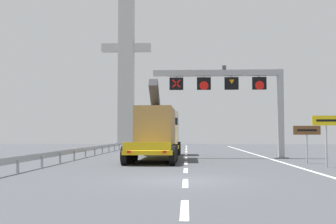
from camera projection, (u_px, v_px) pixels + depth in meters
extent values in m
plane|color=#424449|center=(179.00, 180.00, 15.52)|extent=(112.00, 112.00, 0.00)
cube|color=silver|center=(185.00, 210.00, 9.52)|extent=(0.20, 2.60, 0.01)
cube|color=silver|center=(185.00, 183.00, 14.61)|extent=(0.20, 2.60, 0.01)
cube|color=silver|center=(186.00, 170.00, 19.69)|extent=(0.20, 2.60, 0.01)
cube|color=silver|center=(186.00, 163.00, 24.78)|extent=(0.20, 2.60, 0.01)
cube|color=silver|center=(186.00, 158.00, 29.86)|extent=(0.20, 2.60, 0.01)
cube|color=silver|center=(186.00, 155.00, 34.95)|extent=(0.20, 2.60, 0.01)
cube|color=silver|center=(186.00, 152.00, 40.04)|extent=(0.20, 2.60, 0.01)
cube|color=silver|center=(186.00, 150.00, 45.12)|extent=(0.20, 2.60, 0.01)
cube|color=silver|center=(186.00, 148.00, 50.21)|extent=(0.20, 2.60, 0.01)
cube|color=silver|center=(186.00, 147.00, 55.29)|extent=(0.20, 2.60, 0.01)
cube|color=silver|center=(186.00, 146.00, 60.38)|extent=(0.20, 2.60, 0.01)
cube|color=silver|center=(275.00, 160.00, 27.20)|extent=(0.20, 63.00, 0.01)
cube|color=#9EA0A5|center=(281.00, 114.00, 29.74)|extent=(0.40, 0.40, 6.52)
cube|color=slate|center=(281.00, 158.00, 29.57)|extent=(0.90, 0.90, 0.08)
cube|color=#9EA0A5|center=(218.00, 73.00, 30.11)|extent=(9.55, 0.44, 0.44)
cube|color=#4C4C51|center=(224.00, 68.00, 30.11)|extent=(0.28, 0.40, 0.28)
cube|color=black|center=(259.00, 83.00, 29.93)|extent=(1.02, 0.24, 0.92)
cube|color=#9EA0A5|center=(259.00, 76.00, 29.96)|extent=(0.08, 0.08, 0.16)
cone|color=red|center=(260.00, 85.00, 29.79)|extent=(0.65, 0.02, 0.65)
cube|color=black|center=(231.00, 83.00, 30.02)|extent=(1.02, 0.24, 0.92)
cube|color=#9EA0A5|center=(231.00, 77.00, 30.05)|extent=(0.08, 0.08, 0.16)
cone|color=orange|center=(232.00, 82.00, 29.90)|extent=(0.37, 0.37, 0.32)
cube|color=black|center=(204.00, 84.00, 30.12)|extent=(1.02, 0.24, 0.92)
cube|color=#9EA0A5|center=(204.00, 77.00, 30.15)|extent=(0.08, 0.08, 0.16)
cone|color=red|center=(204.00, 86.00, 29.98)|extent=(0.65, 0.02, 0.65)
cube|color=black|center=(176.00, 84.00, 30.21)|extent=(1.02, 0.24, 0.92)
cube|color=#9EA0A5|center=(176.00, 77.00, 30.24)|extent=(0.08, 0.08, 0.16)
cube|color=red|center=(176.00, 84.00, 30.08)|extent=(0.62, 0.02, 0.62)
cube|color=red|center=(176.00, 84.00, 30.08)|extent=(0.62, 0.02, 0.62)
cube|color=yellow|center=(155.00, 149.00, 27.42)|extent=(2.94, 10.44, 0.24)
cube|color=yellow|center=(147.00, 146.00, 22.18)|extent=(2.66, 0.12, 0.44)
cylinder|color=black|center=(125.00, 156.00, 23.01)|extent=(0.33, 1.10, 1.10)
cylinder|color=black|center=(172.00, 156.00, 22.85)|extent=(0.33, 1.10, 1.10)
cylinder|color=black|center=(127.00, 155.00, 24.05)|extent=(0.33, 1.10, 1.10)
cylinder|color=black|center=(173.00, 155.00, 23.89)|extent=(0.33, 1.10, 1.10)
cylinder|color=black|center=(130.00, 154.00, 25.10)|extent=(0.33, 1.10, 1.10)
cylinder|color=black|center=(174.00, 154.00, 24.94)|extent=(0.33, 1.10, 1.10)
cylinder|color=black|center=(133.00, 153.00, 26.15)|extent=(0.33, 1.10, 1.10)
cylinder|color=black|center=(175.00, 153.00, 25.99)|extent=(0.33, 1.10, 1.10)
cylinder|color=black|center=(135.00, 152.00, 27.19)|extent=(0.33, 1.10, 1.10)
cylinder|color=black|center=(175.00, 152.00, 27.03)|extent=(0.33, 1.10, 1.10)
cube|color=silver|center=(163.00, 130.00, 34.57)|extent=(2.62, 3.23, 3.10)
cube|color=black|center=(163.00, 122.00, 34.61)|extent=(2.65, 3.26, 0.60)
cylinder|color=black|center=(149.00, 148.00, 35.44)|extent=(0.35, 1.10, 1.10)
cylinder|color=black|center=(179.00, 148.00, 35.29)|extent=(0.35, 1.10, 1.10)
cylinder|color=black|center=(146.00, 149.00, 33.45)|extent=(0.35, 1.10, 1.10)
cylinder|color=black|center=(178.00, 149.00, 33.30)|extent=(0.35, 1.10, 1.10)
cube|color=#9E7A47|center=(156.00, 128.00, 27.90)|extent=(2.46, 5.75, 2.70)
cube|color=#2D2D33|center=(155.00, 98.00, 27.15)|extent=(0.60, 2.95, 2.29)
cube|color=red|center=(129.00, 152.00, 22.18)|extent=(0.20, 0.06, 0.12)
cube|color=red|center=(165.00, 152.00, 22.06)|extent=(0.20, 0.06, 0.12)
cylinder|color=#9EA0A5|center=(326.00, 141.00, 21.82)|extent=(0.10, 0.10, 2.76)
cube|color=yellow|center=(326.00, 120.00, 21.82)|extent=(1.49, 0.06, 0.53)
cube|color=black|center=(326.00, 120.00, 21.79)|extent=(1.07, 0.01, 0.12)
cylinder|color=#9EA0A5|center=(307.00, 144.00, 24.70)|extent=(0.10, 0.10, 2.27)
cube|color=brown|center=(307.00, 130.00, 24.68)|extent=(1.63, 0.06, 0.54)
cube|color=black|center=(307.00, 130.00, 24.65)|extent=(1.18, 0.01, 0.12)
cube|color=#999EA3|center=(90.00, 149.00, 32.51)|extent=(0.04, 37.32, 0.32)
cube|color=#999EA3|center=(18.00, 166.00, 18.53)|extent=(0.10, 0.10, 0.60)
cube|color=#999EA3|center=(42.00, 162.00, 21.63)|extent=(0.10, 0.10, 0.60)
cube|color=#999EA3|center=(60.00, 158.00, 24.74)|extent=(0.10, 0.10, 0.60)
cube|color=#999EA3|center=(74.00, 155.00, 27.84)|extent=(0.10, 0.10, 0.60)
cube|color=#999EA3|center=(86.00, 153.00, 30.94)|extent=(0.10, 0.10, 0.60)
cube|color=#999EA3|center=(95.00, 152.00, 34.04)|extent=(0.10, 0.10, 0.60)
cube|color=#999EA3|center=(102.00, 150.00, 37.14)|extent=(0.10, 0.10, 0.60)
cube|color=#999EA3|center=(109.00, 149.00, 40.24)|extent=(0.10, 0.10, 0.60)
cube|color=#999EA3|center=(114.00, 148.00, 43.35)|extent=(0.10, 0.10, 0.60)
cube|color=#999EA3|center=(119.00, 147.00, 46.45)|extent=(0.10, 0.10, 0.60)
cube|color=#999EA3|center=(124.00, 146.00, 49.55)|extent=(0.10, 0.10, 0.60)
cube|color=#B7B7B2|center=(126.00, 66.00, 74.71)|extent=(2.80, 2.00, 28.39)
cube|color=#B7B7B2|center=(126.00, 48.00, 74.90)|extent=(9.00, 1.60, 1.40)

